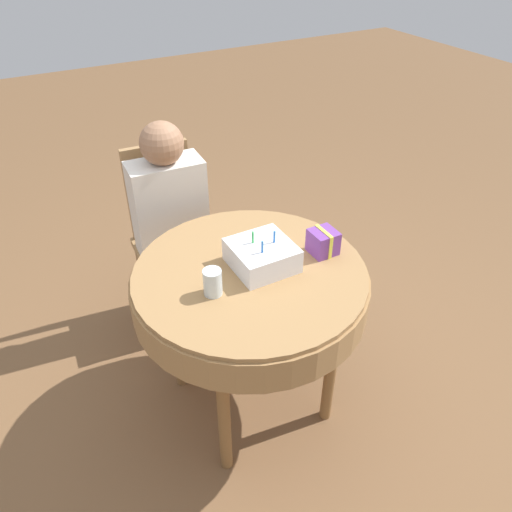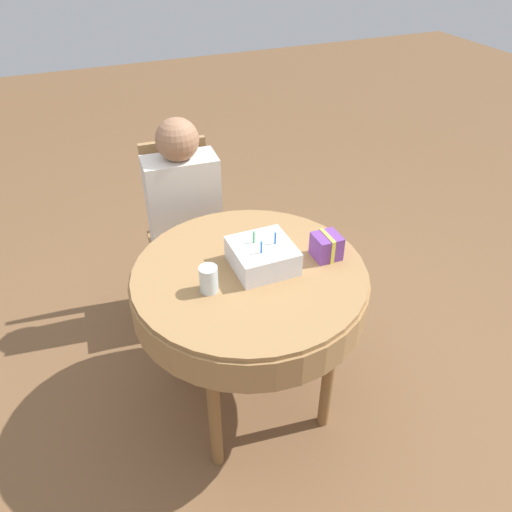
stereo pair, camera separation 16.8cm
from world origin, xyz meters
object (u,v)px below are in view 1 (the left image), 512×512
Objects in this scene: person at (171,213)px; drinking_glass at (213,282)px; chair at (169,233)px; gift_box at (323,242)px; birthday_cake at (262,255)px.

person is 11.08× the size of drinking_glass.
person is (-0.01, -0.09, 0.17)m from chair.
drinking_glass is at bearing -94.24° from chair.
drinking_glass is (-0.11, -0.73, 0.13)m from person.
person is 0.75m from drinking_glass.
drinking_glass and gift_box have the same top height.
person reaches higher than birthday_cake.
chair is 0.82m from birthday_cake.
person is at bearing -90.00° from chair.
gift_box is at bearing -8.77° from birthday_cake.
gift_box is at bearing -60.80° from chair.
birthday_cake is at bearing -77.12° from chair.
drinking_glass is 0.95× the size of gift_box.
chair is 0.19m from person.
birthday_cake is 2.14× the size of gift_box.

